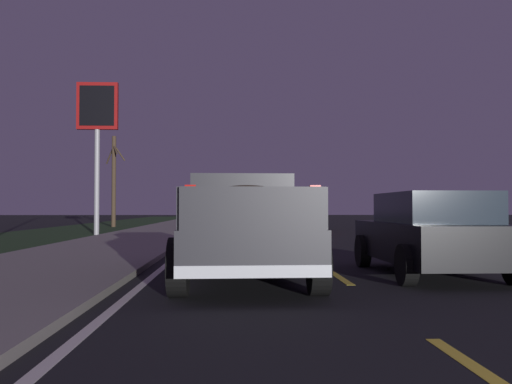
# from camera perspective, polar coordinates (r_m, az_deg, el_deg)

# --- Properties ---
(ground) EXTENTS (144.00, 144.00, 0.00)m
(ground) POSITION_cam_1_polar(r_m,az_deg,el_deg) (27.67, 1.77, -4.20)
(ground) COLOR black
(sidewalk_shoulder) EXTENTS (108.00, 4.00, 0.12)m
(sidewalk_shoulder) POSITION_cam_1_polar(r_m,az_deg,el_deg) (27.86, -10.03, -4.04)
(sidewalk_shoulder) COLOR gray
(sidewalk_shoulder) RESTS_ON ground
(grass_verge) EXTENTS (108.00, 6.00, 0.01)m
(grass_verge) POSITION_cam_1_polar(r_m,az_deg,el_deg) (28.97, -19.90, -3.99)
(grass_verge) COLOR #1E3819
(grass_verge) RESTS_ON ground
(lane_markings) EXTENTS (108.00, 3.54, 0.01)m
(lane_markings) POSITION_cam_1_polar(r_m,az_deg,el_deg) (29.37, -3.44, -4.04)
(lane_markings) COLOR yellow
(lane_markings) RESTS_ON ground
(pickup_truck) EXTENTS (5.49, 2.40, 1.87)m
(pickup_truck) POSITION_cam_1_polar(r_m,az_deg,el_deg) (9.93, -1.34, -3.20)
(pickup_truck) COLOR #232328
(pickup_truck) RESTS_ON ground
(sedan_black) EXTENTS (4.42, 2.05, 1.54)m
(sedan_black) POSITION_cam_1_polar(r_m,az_deg,el_deg) (11.08, 17.12, -3.98)
(sedan_black) COLOR black
(sedan_black) RESTS_ON ground
(sedan_blue) EXTENTS (4.41, 2.03, 1.54)m
(sedan_blue) POSITION_cam_1_polar(r_m,az_deg,el_deg) (34.97, -2.04, -2.37)
(sedan_blue) COLOR navy
(sedan_blue) RESTS_ON ground
(sedan_red) EXTENTS (4.44, 2.08, 1.54)m
(sedan_red) POSITION_cam_1_polar(r_m,az_deg,el_deg) (31.03, 4.56, -2.47)
(sedan_red) COLOR maroon
(sedan_red) RESTS_ON ground
(sedan_green) EXTENTS (4.41, 2.04, 1.54)m
(sedan_green) POSITION_cam_1_polar(r_m,az_deg,el_deg) (39.36, 2.87, -2.29)
(sedan_green) COLOR #14592D
(sedan_green) RESTS_ON ground
(gas_price_sign) EXTENTS (0.27, 1.90, 7.11)m
(gas_price_sign) POSITION_cam_1_polar(r_m,az_deg,el_deg) (27.61, -15.68, 6.99)
(gas_price_sign) COLOR #99999E
(gas_price_sign) RESTS_ON ground
(bare_tree_far) EXTENTS (1.84, 1.38, 5.98)m
(bare_tree_far) POSITION_cam_1_polar(r_m,az_deg,el_deg) (38.34, -14.12, 1.26)
(bare_tree_far) COLOR #423323
(bare_tree_far) RESTS_ON ground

